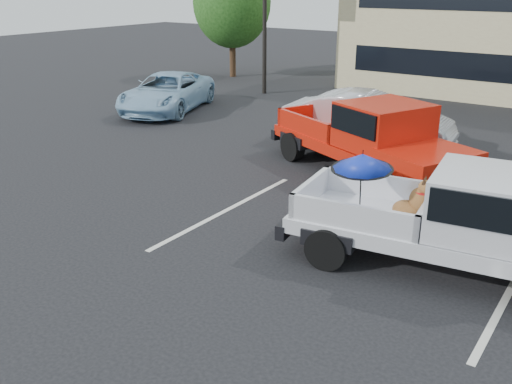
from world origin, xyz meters
TOP-DOWN VIEW (x-y plane):
  - ground at (0.00, 0.00)m, footprint 90.00×90.00m
  - stripe_left at (-3.00, 2.00)m, footprint 0.12×5.00m
  - stripe_right at (3.00, 2.00)m, footprint 0.12×5.00m
  - tree_left at (-14.00, 17.00)m, footprint 3.96×3.96m
  - silver_pickup at (2.12, 2.03)m, footprint 5.90×2.68m
  - red_pickup at (-1.16, 5.92)m, footprint 6.37×4.44m
  - silver_sedan at (-2.52, 8.42)m, footprint 5.22×2.30m
  - blue_suv at (-11.12, 8.86)m, footprint 3.96×5.66m

SIDE VIEW (x-z plane):
  - ground at x=0.00m, z-range 0.00..0.00m
  - stripe_left at x=-3.00m, z-range 0.00..0.01m
  - stripe_right at x=3.00m, z-range 0.00..0.01m
  - blue_suv at x=-11.12m, z-range 0.00..1.44m
  - silver_sedan at x=-2.52m, z-range 0.00..1.67m
  - silver_pickup at x=2.12m, z-range 0.02..2.08m
  - red_pickup at x=-1.16m, z-range 0.09..2.09m
  - tree_left at x=-14.00m, z-range 0.72..6.74m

